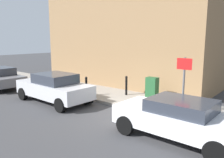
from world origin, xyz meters
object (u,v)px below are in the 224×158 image
object	(u,v)px
utility_cabinet	(152,90)
bollard_near_cabinet	(126,85)
street_sign	(184,78)
bollard_far_kerb	(86,86)
car_silver	(54,87)
car_white	(178,118)

from	to	relation	value
utility_cabinet	bollard_near_cabinet	world-z (taller)	utility_cabinet
bollard_near_cabinet	street_sign	size ratio (longest dim) A/B	0.45
utility_cabinet	bollard_far_kerb	distance (m)	3.45
car_silver	utility_cabinet	size ratio (longest dim) A/B	3.77
car_white	car_silver	distance (m)	6.58
car_silver	street_sign	distance (m)	6.26
bollard_near_cabinet	street_sign	distance (m)	4.01
car_silver	bollard_far_kerb	size ratio (longest dim) A/B	4.17
car_white	bollard_near_cabinet	distance (m)	5.38
utility_cabinet	street_sign	world-z (taller)	street_sign
utility_cabinet	street_sign	xyz separation A→B (m)	(-1.21, -2.05, 0.98)
car_silver	utility_cabinet	bearing A→B (deg)	-141.73
car_silver	street_sign	world-z (taller)	street_sign
car_white	bollard_far_kerb	bearing A→B (deg)	-14.85
utility_cabinet	street_sign	distance (m)	2.57
car_silver	street_sign	xyz separation A→B (m)	(1.72, -5.95, 0.90)
utility_cabinet	bollard_far_kerb	bearing A→B (deg)	114.15
bollard_near_cabinet	car_white	bearing A→B (deg)	-126.94
car_silver	bollard_far_kerb	distance (m)	1.69
car_white	car_silver	bearing A→B (deg)	-0.24
car_white	bollard_near_cabinet	bearing A→B (deg)	-35.35
car_silver	bollard_near_cabinet	world-z (taller)	car_silver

